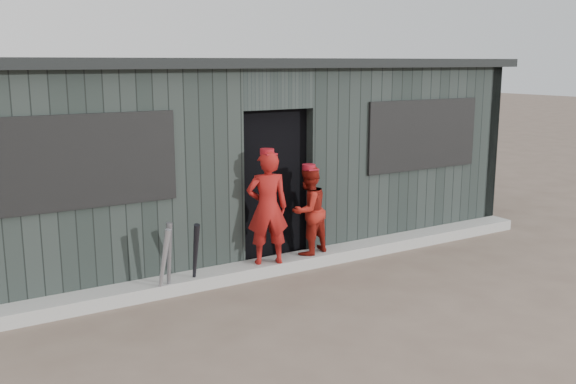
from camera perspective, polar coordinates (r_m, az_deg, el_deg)
ground at (r=6.80m, az=8.15°, el=-10.90°), size 80.00×80.00×0.00m
curb at (r=8.16m, az=-0.07°, el=-6.35°), size 8.00×0.36×0.15m
bat_left at (r=7.15m, az=-11.03°, el=-6.34°), size 0.16×0.26×0.83m
bat_mid at (r=7.22m, az=-10.54°, el=-5.96°), size 0.08×0.17×0.87m
bat_right at (r=7.34m, az=-8.25°, el=-5.73°), size 0.13×0.34×0.83m
player_red_left at (r=7.75m, az=-1.84°, el=-1.41°), size 0.59×0.48×1.39m
player_red_right at (r=8.17m, az=1.83°, el=-1.64°), size 0.65×0.57×1.14m
player_grey_back at (r=8.64m, az=-0.66°, el=-1.45°), size 0.68×0.50×1.28m
dugout at (r=9.33m, az=-5.52°, el=3.51°), size 8.30×3.30×2.62m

